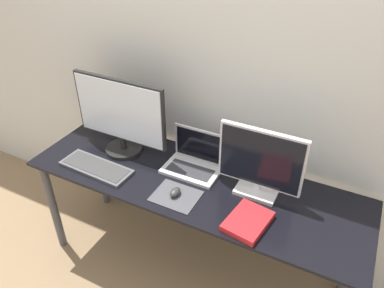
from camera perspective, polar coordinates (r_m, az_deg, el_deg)
wall_back at (r=2.05m, az=4.85°, el=12.07°), size 7.00×0.05×2.50m
desk at (r=2.10m, az=0.13°, el=-7.78°), size 1.87×0.59×0.71m
monitor_left at (r=2.19m, az=-10.88°, el=4.24°), size 0.59×0.22×0.46m
monitor_right at (r=1.89m, az=10.35°, el=-2.93°), size 0.43×0.15×0.37m
laptop at (r=2.10m, az=0.44°, el=-2.37°), size 0.31×0.21×0.22m
keyboard at (r=2.19m, az=-14.40°, el=-3.46°), size 0.43×0.18×0.02m
mousepad at (r=1.94m, az=-2.46°, el=-7.93°), size 0.23×0.19×0.00m
mouse at (r=1.93m, az=-2.58°, el=-7.34°), size 0.05×0.08×0.04m
book at (r=1.81m, az=8.50°, el=-11.57°), size 0.21×0.25×0.03m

